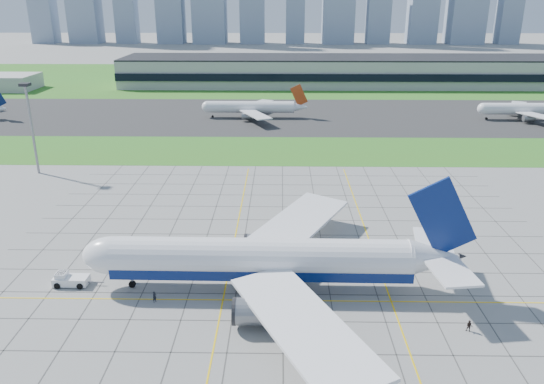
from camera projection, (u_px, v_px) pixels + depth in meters
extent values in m
plane|color=gray|center=(283.00, 294.00, 90.02)|extent=(1400.00, 1400.00, 0.00)
cube|color=#3C7621|center=(282.00, 150.00, 174.45)|extent=(700.00, 35.00, 0.04)
cube|color=#383838|center=(282.00, 115.00, 226.05)|extent=(700.00, 75.00, 0.04)
cube|color=#3C7621|center=(282.00, 78.00, 329.26)|extent=(700.00, 145.00, 0.04)
cube|color=#474744|center=(29.00, 264.00, 100.18)|extent=(0.18, 130.00, 0.02)
cube|color=#474744|center=(71.00, 264.00, 100.05)|extent=(0.18, 130.00, 0.02)
cube|color=#474744|center=(113.00, 265.00, 99.92)|extent=(0.18, 130.00, 0.02)
cube|color=#474744|center=(156.00, 265.00, 99.79)|extent=(0.18, 130.00, 0.02)
cube|color=#474744|center=(198.00, 265.00, 99.66)|extent=(0.18, 130.00, 0.02)
cube|color=#474744|center=(240.00, 266.00, 99.52)|extent=(0.18, 130.00, 0.02)
cube|color=#474744|center=(283.00, 266.00, 99.39)|extent=(0.18, 130.00, 0.02)
cube|color=#474744|center=(325.00, 266.00, 99.26)|extent=(0.18, 130.00, 0.02)
cube|color=#474744|center=(368.00, 267.00, 99.13)|extent=(0.18, 130.00, 0.02)
cube|color=#474744|center=(411.00, 267.00, 99.00)|extent=(0.18, 130.00, 0.02)
cube|color=#474744|center=(454.00, 268.00, 98.87)|extent=(0.18, 130.00, 0.02)
cube|color=#474744|center=(497.00, 268.00, 98.74)|extent=(0.18, 130.00, 0.02)
cube|color=#474744|center=(540.00, 268.00, 98.61)|extent=(0.18, 130.00, 0.02)
cube|color=#474744|center=(283.00, 354.00, 75.00)|extent=(110.00, 0.18, 0.02)
cube|color=#474744|center=(283.00, 321.00, 82.51)|extent=(110.00, 0.18, 0.02)
cube|color=#474744|center=(283.00, 294.00, 90.01)|extent=(110.00, 0.18, 0.02)
cube|color=#474744|center=(283.00, 271.00, 97.52)|extent=(110.00, 0.18, 0.02)
cube|color=#474744|center=(283.00, 252.00, 105.02)|extent=(110.00, 0.18, 0.02)
cube|color=#474744|center=(283.00, 235.00, 112.53)|extent=(110.00, 0.18, 0.02)
cube|color=#474744|center=(283.00, 220.00, 120.04)|extent=(110.00, 0.18, 0.02)
cube|color=#474744|center=(283.00, 207.00, 127.54)|extent=(110.00, 0.18, 0.02)
cube|color=#474744|center=(282.00, 195.00, 135.05)|extent=(110.00, 0.18, 0.02)
cube|color=#474744|center=(282.00, 185.00, 142.55)|extent=(110.00, 0.18, 0.02)
cube|color=#474744|center=(282.00, 175.00, 150.06)|extent=(110.00, 0.18, 0.02)
cube|color=yellow|center=(283.00, 300.00, 88.13)|extent=(120.00, 0.25, 0.03)
cube|color=yellow|center=(234.00, 243.00, 108.94)|extent=(0.25, 100.00, 0.03)
cube|color=yellow|center=(370.00, 244.00, 108.48)|extent=(0.25, 100.00, 0.03)
cube|color=#B7B7B2|center=(352.00, 72.00, 302.57)|extent=(260.00, 42.00, 15.00)
cube|color=black|center=(357.00, 78.00, 282.57)|extent=(260.00, 1.00, 4.00)
cube|color=black|center=(353.00, 57.00, 299.84)|extent=(260.00, 42.00, 0.80)
cylinder|color=gray|center=(32.00, 130.00, 147.82)|extent=(0.70, 0.70, 25.00)
cube|color=black|center=(25.00, 85.00, 143.43)|extent=(2.50, 2.50, 0.80)
cube|color=#8091A8|center=(43.00, 10.00, 570.35)|extent=(24.00, 21.60, 68.00)
cube|color=#8091A8|center=(209.00, 8.00, 566.38)|extent=(35.00, 31.50, 74.00)
cube|color=#8091A8|center=(295.00, 1.00, 562.46)|extent=(20.00, 18.00, 88.00)
cube|color=#8091A8|center=(378.00, 14.00, 565.50)|extent=(24.00, 21.60, 62.00)
cube|color=#8091A8|center=(467.00, 5.00, 560.88)|extent=(36.00, 32.40, 80.00)
cylinder|color=white|center=(261.00, 257.00, 89.53)|extent=(50.51, 7.11, 6.58)
cube|color=navy|center=(261.00, 268.00, 90.25)|extent=(50.50, 6.67, 1.75)
ellipsoid|color=white|center=(113.00, 255.00, 90.19)|extent=(10.60, 6.69, 6.58)
cube|color=black|center=(99.00, 252.00, 90.06)|extent=(2.45, 3.53, 0.66)
cone|color=white|center=(434.00, 258.00, 88.65)|extent=(8.84, 6.34, 6.25)
cube|color=navy|center=(442.00, 217.00, 86.10)|extent=(11.96, 0.67, 14.00)
cube|color=white|center=(298.00, 222.00, 106.19)|extent=(22.59, 31.88, 1.06)
cube|color=white|center=(303.00, 323.00, 73.28)|extent=(22.09, 31.97, 1.06)
cylinder|color=slate|center=(264.00, 245.00, 101.46)|extent=(7.17, 4.24, 4.17)
cylinder|color=slate|center=(258.00, 312.00, 79.86)|extent=(7.17, 4.24, 4.17)
cylinder|color=gray|center=(132.00, 280.00, 91.74)|extent=(0.40, 0.40, 2.85)
cylinder|color=black|center=(132.00, 284.00, 92.03)|extent=(1.21, 0.56, 1.21)
cylinder|color=black|center=(293.00, 276.00, 94.55)|extent=(1.44, 1.33, 1.43)
cylinder|color=black|center=(293.00, 297.00, 87.97)|extent=(1.44, 1.33, 1.43)
cube|color=white|center=(71.00, 280.00, 92.66)|extent=(5.99, 2.84, 1.39)
cube|color=white|center=(62.00, 275.00, 92.36)|extent=(1.81, 2.20, 1.09)
cube|color=black|center=(61.00, 274.00, 92.29)|extent=(1.61, 2.00, 0.69)
cube|color=gray|center=(96.00, 282.00, 92.65)|extent=(2.98, 0.21, 0.18)
cylinder|color=black|center=(63.00, 278.00, 94.05)|extent=(1.10, 0.51, 1.09)
cylinder|color=black|center=(57.00, 286.00, 91.62)|extent=(1.10, 0.51, 1.09)
cylinder|color=black|center=(85.00, 279.00, 93.94)|extent=(1.10, 0.51, 1.09)
cylinder|color=black|center=(80.00, 286.00, 91.52)|extent=(1.10, 0.51, 1.09)
imported|color=black|center=(155.00, 297.00, 87.41)|extent=(0.80, 0.84, 1.94)
imported|color=black|center=(469.00, 326.00, 79.64)|extent=(1.13, 1.03, 1.90)
cylinder|color=white|center=(251.00, 107.00, 220.46)|extent=(36.08, 4.80, 4.80)
cube|color=#A43512|center=(299.00, 95.00, 218.41)|extent=(7.46, 0.40, 9.15)
cube|color=white|center=(258.00, 104.00, 231.02)|extent=(13.89, 20.66, 0.40)
cube|color=white|center=(255.00, 114.00, 210.38)|extent=(13.89, 20.66, 0.40)
cylinder|color=black|center=(258.00, 115.00, 223.86)|extent=(1.00, 1.00, 1.00)
cylinder|color=black|center=(258.00, 118.00, 219.73)|extent=(1.00, 1.00, 1.00)
cylinder|color=white|center=(524.00, 109.00, 216.82)|extent=(33.29, 4.80, 4.80)
cube|color=white|center=(518.00, 106.00, 227.38)|extent=(13.89, 20.66, 0.40)
cube|color=white|center=(542.00, 116.00, 206.74)|extent=(13.89, 20.66, 0.40)
cylinder|color=black|center=(527.00, 117.00, 220.22)|extent=(1.00, 1.00, 1.00)
cylinder|color=black|center=(532.00, 120.00, 216.09)|extent=(1.00, 1.00, 1.00)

